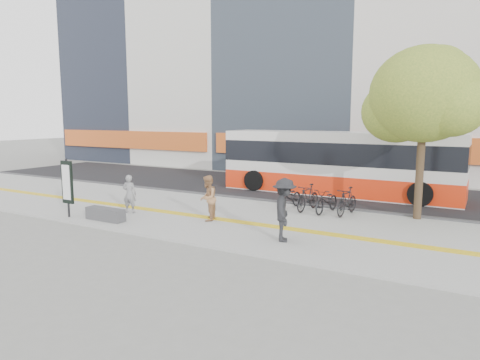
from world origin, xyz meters
The scene contains 13 objects.
ground centered at (0.00, 0.00, 0.00)m, with size 120.00×120.00×0.00m, color slate.
sidewalk centered at (0.00, 1.50, 0.04)m, with size 40.00×7.00×0.08m, color gray.
tactile_strip centered at (0.00, 1.00, 0.09)m, with size 40.00×0.45×0.01m, color yellow.
street centered at (0.00, 9.00, 0.03)m, with size 40.00×8.00×0.06m, color black.
curb centered at (0.00, 5.00, 0.07)m, with size 40.00×0.25×0.14m, color #333335.
bench centered at (-2.60, -1.20, 0.30)m, with size 1.60×0.45×0.45m, color #333335.
signboard centered at (-4.20, -1.51, 1.37)m, with size 0.55×0.10×2.20m.
street_tree centered at (7.18, 4.82, 4.51)m, with size 4.40×3.80×6.31m.
bus centered at (2.98, 8.50, 1.48)m, with size 11.37×2.70×3.03m.
bicycle_row centered at (3.55, 4.00, 0.58)m, with size 3.15×1.88×1.06m.
seated_woman centered at (-2.72, 0.17, 0.83)m, with size 0.55×0.36×1.50m, color black.
pedestrian_tan centered at (0.65, 0.62, 0.90)m, with size 0.80×0.62×1.65m, color #A5754B.
pedestrian_dark centered at (4.12, -0.42, 1.04)m, with size 1.24×0.71×1.92m, color black.
Camera 1 is at (9.27, -12.11, 3.79)m, focal length 32.40 mm.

